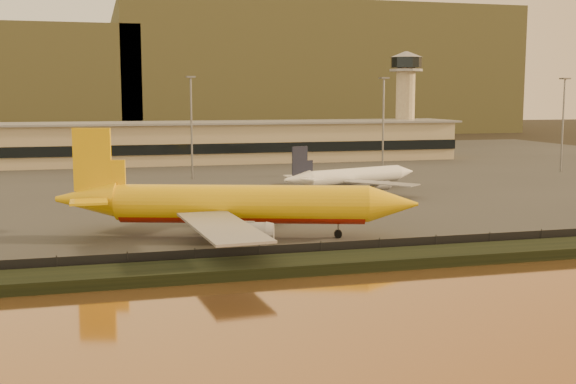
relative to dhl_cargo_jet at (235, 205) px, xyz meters
name	(u,v)px	position (x,y,z in m)	size (l,w,h in m)	color
ground	(333,239)	(13.63, -4.43, -4.98)	(900.00, 900.00, 0.00)	black
embankment	(377,260)	(13.63, -21.43, -4.28)	(320.00, 7.00, 1.40)	black
tarmac	(222,172)	(13.63, 90.57, -4.88)	(320.00, 220.00, 0.20)	#2D2D2D
perimeter_fence	(365,249)	(13.63, -17.43, -3.68)	(300.00, 0.05, 2.20)	black
terminal_building	(158,143)	(-0.89, 121.12, 1.27)	(202.00, 25.00, 12.60)	tan
control_tower	(405,93)	(83.63, 126.57, 16.68)	(11.20, 11.20, 35.50)	tan
apron_light_masts	(294,116)	(28.63, 70.57, 10.72)	(152.20, 12.20, 25.40)	slate
distant_hills	(114,77)	(-7.11, 335.57, 26.41)	(470.00, 160.00, 70.00)	brown
dhl_cargo_jet	(235,205)	(0.00, 0.00, 0.00)	(52.47, 50.05, 16.01)	yellow
white_narrowbody_jet	(353,177)	(34.55, 44.39, -1.71)	(34.87, 33.09, 10.30)	white
gse_vehicle_yellow	(282,200)	(14.53, 28.99, -3.90)	(3.93, 1.77, 1.77)	yellow
gse_vehicle_white	(227,206)	(3.12, 24.20, -3.93)	(3.76, 1.69, 1.69)	white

